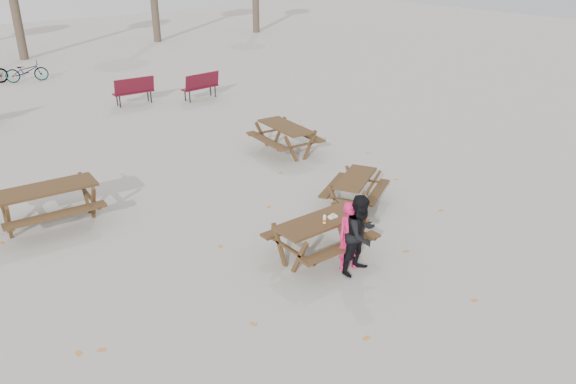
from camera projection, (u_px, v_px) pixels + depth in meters
ground at (320, 256)px, 10.84m from camera, size 80.00×80.00×0.00m
main_picnic_table at (320, 229)px, 10.60m from camera, size 1.80×1.45×0.78m
food_tray at (332, 217)px, 10.61m from camera, size 0.18×0.11×0.03m
bread_roll at (333, 215)px, 10.59m from camera, size 0.14×0.06×0.05m
soda_bottle at (325, 220)px, 10.38m from camera, size 0.07×0.07×0.17m
child at (350, 236)px, 10.16m from camera, size 0.54×0.41×1.33m
adult at (361, 234)px, 10.04m from camera, size 0.82×0.69×1.52m
picnic_table_east at (355, 191)px, 12.86m from camera, size 1.96×1.84×0.67m
picnic_table_north at (49, 206)px, 11.87m from camera, size 2.12×1.76×0.86m
picnic_table_far at (285, 139)px, 16.02m from camera, size 1.65×1.99×0.80m
park_bench_row at (58, 105)px, 18.98m from camera, size 12.25×1.96×1.03m
fallen_leaves at (265, 205)px, 12.92m from camera, size 11.00×11.00×0.01m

